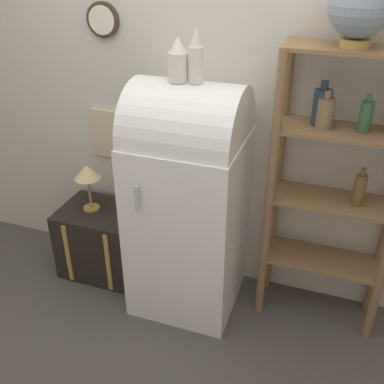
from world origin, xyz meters
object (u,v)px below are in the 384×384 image
Objects in this scene: globe at (362,5)px; vase_center at (196,57)px; suitcase_trunk at (104,240)px; desk_lamp at (87,175)px; refrigerator at (188,197)px; vase_left at (178,61)px.

globe reaches higher than vase_center.
desk_lamp is at bearing -179.95° from suitcase_trunk.
vase_center is (0.70, -0.07, 1.33)m from suitcase_trunk.
desk_lamp is (-0.06, -0.00, 0.51)m from suitcase_trunk.
refrigerator is at bearing -171.97° from globe.
vase_left is (-0.05, -0.01, 0.79)m from refrigerator.
globe is 0.78m from vase_center.
globe is (1.43, 0.05, 1.59)m from suitcase_trunk.
refrigerator is 1.33m from globe.
vase_left is (0.61, -0.07, 1.31)m from suitcase_trunk.
refrigerator is at bearing 14.67° from vase_left.
vase_center reaches higher than refrigerator.
desk_lamp is at bearing 175.45° from refrigerator.
vase_center is at bearing -4.96° from desk_lamp.
refrigerator is 5.27× the size of vase_center.
globe is at bearing 2.10° from suitcase_trunk.
refrigerator is 0.72m from desk_lamp.
suitcase_trunk is 1.69× the size of desk_lamp.
suitcase_trunk is 1.51m from vase_center.
vase_center is at bearing 1.99° from vase_left.
refrigerator is at bearing -4.98° from suitcase_trunk.
globe is 1.21× the size of vase_center.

